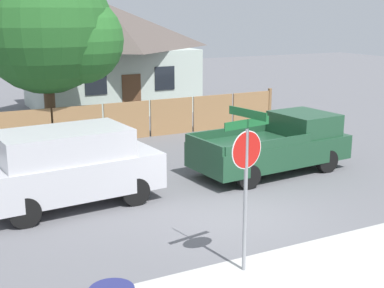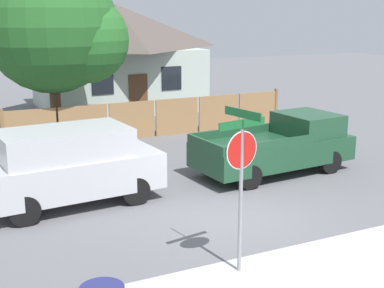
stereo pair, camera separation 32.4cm
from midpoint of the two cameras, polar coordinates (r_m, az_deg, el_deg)
name	(u,v)px [view 2 (the right image)]	position (r m, az deg, el deg)	size (l,w,h in m)	color
ground_plane	(233,216)	(12.88, 5.12, -7.65)	(80.00, 80.00, 0.00)	slate
sidewalk_strip	(334,282)	(10.26, 15.84, -14.03)	(36.00, 3.20, 0.01)	#B2B2AD
wooden_fence	(155,118)	(20.78, -3.52, 2.75)	(11.39, 0.12, 1.53)	#997047
house	(116,55)	(27.24, -7.75, 9.41)	(7.97, 6.55, 5.13)	#B2C1B7
oak_tree	(58,29)	(20.18, -13.62, 11.81)	(5.07, 4.83, 6.65)	brown
red_suv	(69,164)	(13.60, -12.32, -2.14)	(4.56, 2.28, 1.94)	#B7B7BC
orange_pickup	(279,146)	(16.29, 9.87, -0.18)	(4.96, 2.34, 1.70)	#1E472D
stop_sign	(241,163)	(9.60, 6.26, -2.05)	(1.04, 0.93, 3.07)	gray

